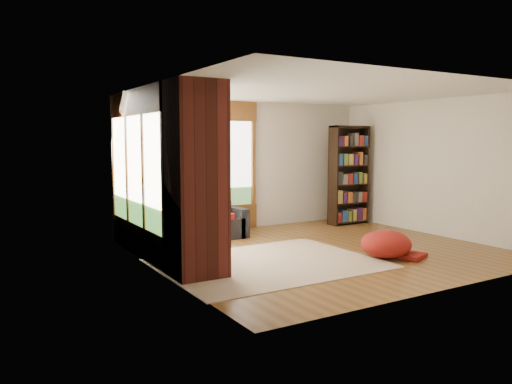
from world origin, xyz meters
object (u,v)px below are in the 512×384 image
brick_chimney (195,180)px  dog_brindle (162,207)px  area_rug (268,263)px  bookshelf (349,175)px  sectional_sofa (172,228)px  pouf (386,243)px  dog_tan (176,200)px

brick_chimney → dog_brindle: size_ratio=3.19×
area_rug → bookshelf: bearing=31.7°
area_rug → dog_brindle: (-1.11, 1.43, 0.75)m
brick_chimney → dog_brindle: brick_chimney is taller
bookshelf → dog_brindle: 4.52m
sectional_sofa → area_rug: bearing=-67.8°
brick_chimney → dog_brindle: 1.59m
brick_chimney → pouf: 3.21m
bookshelf → dog_tan: (-4.05, -0.20, -0.27)m
area_rug → bookshelf: 4.09m
sectional_sofa → bookshelf: size_ratio=1.04×
pouf → dog_tan: dog_tan is taller
dog_tan → dog_brindle: size_ratio=1.20×
bookshelf → area_rug: bearing=-148.3°
brick_chimney → dog_brindle: bearing=87.2°
dog_tan → pouf: bearing=-54.6°
area_rug → dog_tan: (-0.69, 1.88, 0.78)m
sectional_sofa → bookshelf: 4.16m
sectional_sofa → area_rug: size_ratio=0.70×
pouf → area_rug: bearing=161.6°
sectional_sofa → dog_tan: size_ratio=2.24×
sectional_sofa → dog_brindle: dog_brindle is taller
pouf → dog_tan: (-2.48, 2.47, 0.57)m
sectional_sofa → bookshelf: (4.09, 0.08, 0.76)m
brick_chimney → dog_brindle: (0.07, 1.49, -0.54)m
bookshelf → dog_brindle: bookshelf is taller
pouf → bookshelf: bearing=59.6°
brick_chimney → sectional_sofa: bearing=77.7°
brick_chimney → dog_tan: bearing=75.6°
brick_chimney → dog_tan: (0.49, 1.93, -0.51)m
brick_chimney → dog_tan: brick_chimney is taller
dog_tan → dog_brindle: (-0.42, -0.44, -0.03)m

